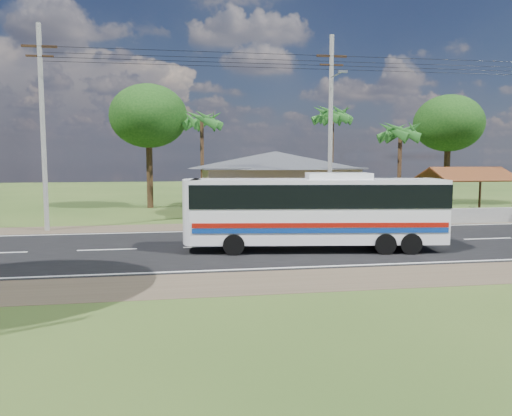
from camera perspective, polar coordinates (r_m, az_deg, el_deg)
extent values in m
plane|color=#2D4819|center=(23.12, 6.13, -4.14)|extent=(120.00, 120.00, 0.00)
cube|color=black|center=(23.12, 6.13, -4.12)|extent=(120.00, 10.00, 0.02)
cube|color=brown|center=(29.36, 2.76, -1.97)|extent=(120.00, 3.00, 0.01)
cube|color=brown|center=(17.08, 11.97, -7.82)|extent=(120.00, 3.00, 0.01)
cube|color=silver|center=(27.62, 3.54, -2.43)|extent=(120.00, 0.15, 0.01)
cube|color=silver|center=(18.72, 9.97, -6.51)|extent=(120.00, 0.15, 0.01)
cube|color=silver|center=(23.12, 6.13, -4.08)|extent=(120.00, 0.15, 0.01)
cube|color=tan|center=(35.74, 2.17, 2.01)|extent=(10.00, 8.00, 3.20)
cube|color=#4C4F54|center=(35.66, 2.18, 4.66)|extent=(10.60, 8.60, 0.10)
pyramid|color=#4C4F54|center=(35.66, 2.19, 6.50)|extent=(12.40, 10.00, 1.20)
cube|color=black|center=(31.28, -1.76, 1.64)|extent=(1.20, 0.08, 1.20)
cube|color=black|center=(31.81, 3.61, 1.71)|extent=(1.20, 0.08, 1.20)
cube|color=black|center=(32.61, 8.75, 1.75)|extent=(1.20, 0.08, 1.20)
cylinder|color=#332412|center=(33.31, 21.01, 0.82)|extent=(0.16, 0.16, 2.60)
cylinder|color=#332412|center=(36.45, 18.16, 1.33)|extent=(0.16, 0.16, 2.60)
cylinder|color=#332412|center=(38.79, 24.21, 1.36)|extent=(0.16, 0.16, 2.60)
cube|color=brown|center=(35.02, 23.79, 3.57)|extent=(5.20, 2.28, 0.90)
cube|color=brown|center=(36.88, 21.93, 3.73)|extent=(5.20, 2.28, 0.90)
cube|color=#332412|center=(35.94, 22.85, 4.21)|extent=(5.20, 0.12, 0.12)
cube|color=#9E9E99|center=(33.14, 23.85, -0.79)|extent=(7.00, 0.30, 0.90)
cylinder|color=#9E9E99|center=(29.31, -23.18, 8.32)|extent=(0.26, 0.26, 11.00)
cube|color=#332412|center=(29.84, -23.53, 16.59)|extent=(1.80, 0.12, 0.12)
cube|color=#332412|center=(29.75, -23.49, 15.65)|extent=(1.40, 0.10, 0.10)
cylinder|color=#9E9E99|center=(29.90, 8.51, 8.67)|extent=(0.26, 0.26, 11.00)
cube|color=#332412|center=(30.42, 8.64, 16.79)|extent=(1.80, 0.12, 0.12)
cube|color=#332412|center=(30.32, 8.62, 15.86)|extent=(1.40, 0.10, 0.10)
cylinder|color=gray|center=(29.27, 9.22, 14.83)|extent=(0.08, 2.00, 0.08)
cube|color=gray|center=(28.34, 9.89, 15.12)|extent=(0.50, 0.18, 0.12)
cylinder|color=black|center=(29.01, -7.29, 16.94)|extent=(16.00, 0.02, 0.02)
cylinder|color=black|center=(33.40, 21.42, 15.12)|extent=(15.00, 0.02, 0.02)
cylinder|color=#47301E|center=(36.46, 16.06, 4.07)|extent=(0.28, 0.28, 6.00)
cylinder|color=#47301E|center=(39.35, 8.64, 5.44)|extent=(0.28, 0.28, 7.50)
cylinder|color=#47301E|center=(38.01, -6.17, 5.08)|extent=(0.28, 0.28, 7.00)
cylinder|color=#47301E|center=(40.01, -12.06, 4.27)|extent=(0.50, 0.50, 5.95)
ellipsoid|color=#11340E|center=(40.12, -12.19, 10.24)|extent=(6.00, 6.00, 4.92)
cylinder|color=#47301E|center=(43.92, 20.96, 3.92)|extent=(0.50, 0.50, 5.60)
ellipsoid|color=#11340E|center=(43.99, 21.15, 9.02)|extent=(5.60, 5.60, 4.59)
cube|color=white|center=(21.44, 7.00, -0.27)|extent=(10.85, 3.64, 2.66)
cube|color=black|center=(21.38, 7.03, 1.51)|extent=(10.91, 3.70, 0.98)
cube|color=black|center=(21.28, -7.32, 0.64)|extent=(0.38, 2.04, 1.60)
cube|color=#931009|center=(20.39, 7.45, -1.97)|extent=(10.38, 1.45, 0.20)
cube|color=navy|center=(20.42, 7.45, -2.59)|extent=(10.38, 1.45, 0.20)
cube|color=white|center=(21.48, 9.40, 3.63)|extent=(2.83, 1.77, 0.27)
cylinder|color=black|center=(20.38, -2.56, -4.21)|extent=(0.92, 0.43, 0.89)
cylinder|color=black|center=(22.39, -2.47, -3.29)|extent=(0.92, 0.43, 0.89)
cylinder|color=black|center=(21.19, 14.53, -4.00)|extent=(0.92, 0.43, 0.89)
cylinder|color=black|center=(23.13, 13.14, -3.14)|extent=(0.92, 0.43, 0.89)
cylinder|color=black|center=(21.51, 17.26, -3.93)|extent=(0.92, 0.43, 0.89)
cylinder|color=black|center=(23.42, 15.66, -3.10)|extent=(0.92, 0.43, 0.89)
imported|color=black|center=(35.00, 22.96, -0.50)|extent=(1.61, 0.86, 0.80)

